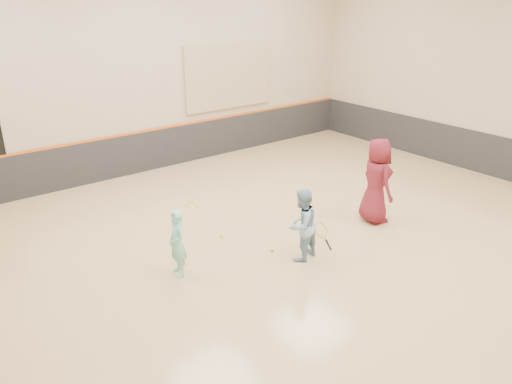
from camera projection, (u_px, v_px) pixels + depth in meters
room at (284, 208)px, 10.39m from camera, size 15.04×12.04×6.22m
wainscot_back at (153, 150)px, 14.84m from camera, size 14.90×0.04×1.20m
wainscot_right at (475, 151)px, 14.72m from camera, size 0.04×11.90×1.20m
accent_stripe at (151, 130)px, 14.60m from camera, size 14.90×0.03×0.06m
acoustic_panel at (229, 76)px, 15.70m from camera, size 3.20×0.08×2.00m
girl at (177, 243)px, 9.27m from camera, size 0.38×0.52×1.32m
instructor at (302, 225)px, 9.79m from camera, size 0.82×0.70×1.49m
young_man at (377, 181)px, 11.36m from camera, size 0.90×1.12×1.99m
held_racket at (321, 230)px, 9.93m from camera, size 0.50×0.50×0.61m
spare_racket at (190, 203)px, 12.51m from camera, size 0.64×0.64×0.10m
ball_under_racket at (272, 250)px, 10.32m from camera, size 0.07×0.07×0.07m
ball_in_hand at (391, 171)px, 11.20m from camera, size 0.07×0.07×0.07m
ball_beside_spare at (221, 236)px, 10.91m from camera, size 0.07×0.07×0.07m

